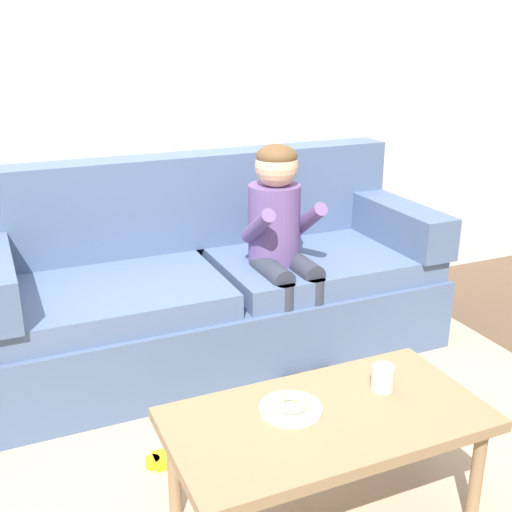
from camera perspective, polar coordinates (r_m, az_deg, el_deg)
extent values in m
plane|color=brown|center=(2.76, 1.38, -16.13)|extent=(10.00, 10.00, 0.00)
cube|color=silver|center=(3.56, -8.35, 15.99)|extent=(8.00, 0.10, 2.80)
cube|color=tan|center=(2.58, 3.86, -18.97)|extent=(2.94, 1.75, 0.01)
cube|color=slate|center=(3.33, -3.51, -5.77)|extent=(2.30, 0.90, 0.38)
cube|color=slate|center=(3.05, -13.48, -3.61)|extent=(1.10, 0.74, 0.12)
cube|color=slate|center=(3.41, 5.79, -0.62)|extent=(1.10, 0.74, 0.12)
cube|color=slate|center=(3.45, -5.73, 5.01)|extent=(2.30, 0.20, 0.50)
cube|color=slate|center=(3.64, 12.04, 3.19)|extent=(0.20, 0.90, 0.22)
cube|color=#937551|center=(2.17, 6.40, -14.38)|extent=(1.05, 0.55, 0.04)
cylinder|color=#937551|center=(2.39, 19.18, -18.06)|extent=(0.04, 0.04, 0.39)
cylinder|color=#937551|center=(2.30, -7.37, -18.66)|extent=(0.04, 0.04, 0.39)
cylinder|color=#937551|center=(2.65, 12.90, -13.31)|extent=(0.04, 0.04, 0.39)
cylinder|color=#664C84|center=(3.18, 1.64, 2.88)|extent=(0.26, 0.26, 0.40)
sphere|color=#DBAD89|center=(3.08, 1.86, 8.06)|extent=(0.21, 0.21, 0.21)
ellipsoid|color=brown|center=(3.08, 1.87, 8.93)|extent=(0.20, 0.20, 0.12)
cylinder|color=#333847|center=(3.08, 1.45, -1.42)|extent=(0.11, 0.30, 0.11)
cylinder|color=#333847|center=(3.04, 2.62, -6.40)|extent=(0.09, 0.09, 0.44)
cube|color=black|center=(3.12, 2.95, -10.89)|extent=(0.10, 0.20, 0.06)
cylinder|color=#664C84|center=(3.02, 0.16, 2.69)|extent=(0.07, 0.29, 0.23)
cylinder|color=#333847|center=(3.14, 4.10, -1.00)|extent=(0.11, 0.30, 0.11)
cylinder|color=#333847|center=(3.11, 5.28, -5.86)|extent=(0.09, 0.09, 0.44)
cube|color=black|center=(3.19, 5.57, -10.27)|extent=(0.10, 0.20, 0.06)
cylinder|color=#664C84|center=(3.13, 4.72, 3.27)|extent=(0.07, 0.29, 0.23)
cylinder|color=white|center=(2.16, 3.13, -13.50)|extent=(0.21, 0.21, 0.01)
torus|color=beige|center=(2.15, 3.14, -12.94)|extent=(0.12, 0.12, 0.04)
cylinder|color=silver|center=(2.29, 11.30, -10.67)|extent=(0.08, 0.08, 0.09)
cube|color=gold|center=(2.64, -7.37, -17.54)|extent=(0.16, 0.09, 0.05)
cylinder|color=gold|center=(2.63, -9.23, -17.91)|extent=(0.06, 0.06, 0.05)
cylinder|color=gold|center=(2.66, -5.53, -17.15)|extent=(0.06, 0.06, 0.05)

